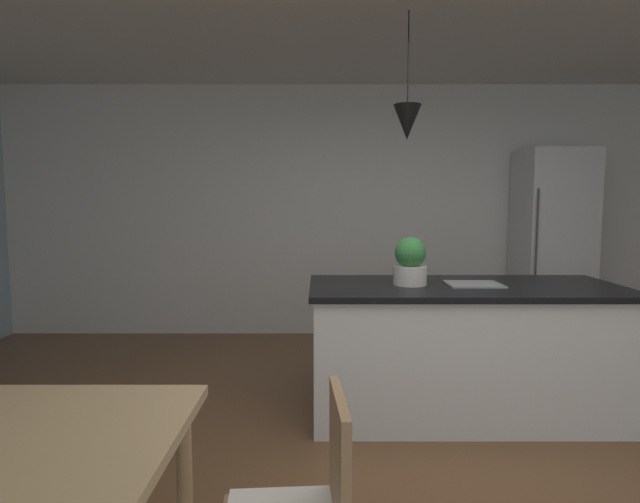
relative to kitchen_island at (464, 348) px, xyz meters
The scene contains 6 objects.
ground_plane 1.19m from the kitchen_island, 109.75° to the right, with size 10.00×8.40×0.04m, color brown.
wall_back_kitchen 2.44m from the kitchen_island, 99.32° to the left, with size 10.00×0.12×2.70m, color silver.
kitchen_island is the anchor object (origin of this frame).
refrigerator 2.37m from the kitchen_island, 52.80° to the left, with size 0.67×0.67×1.98m.
pendant_over_island_main 1.58m from the kitchen_island, behind, with size 0.19×0.19×0.83m.
potted_plant_on_island 0.70m from the kitchen_island, behind, with size 0.23×0.23×0.33m.
Camera 1 is at (-0.62, -2.50, 1.47)m, focal length 29.45 mm.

